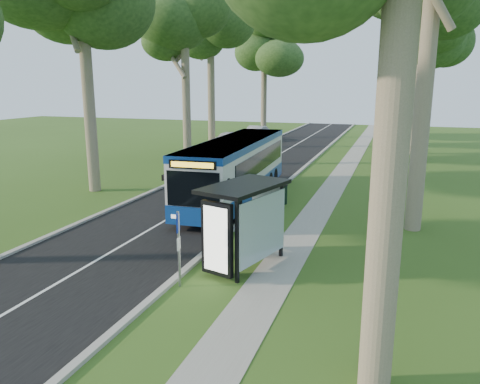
% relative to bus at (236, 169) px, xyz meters
% --- Properties ---
extents(ground, '(120.00, 120.00, 0.00)m').
position_rel_bus_xyz_m(ground, '(1.66, -8.47, -1.73)').
color(ground, '#34541A').
rests_on(ground, ground).
extents(road, '(7.00, 100.00, 0.02)m').
position_rel_bus_xyz_m(road, '(-1.84, 1.53, -1.72)').
color(road, black).
rests_on(road, ground).
extents(kerb_east, '(0.25, 100.00, 0.12)m').
position_rel_bus_xyz_m(kerb_east, '(1.66, 1.53, -1.67)').
color(kerb_east, '#9E9B93').
rests_on(kerb_east, ground).
extents(kerb_west, '(0.25, 100.00, 0.12)m').
position_rel_bus_xyz_m(kerb_west, '(-5.34, 1.53, -1.67)').
color(kerb_west, '#9E9B93').
rests_on(kerb_west, ground).
extents(centre_line, '(0.12, 100.00, 0.00)m').
position_rel_bus_xyz_m(centre_line, '(-1.84, 1.53, -1.71)').
color(centre_line, white).
rests_on(centre_line, road).
extents(footpath, '(1.50, 100.00, 0.02)m').
position_rel_bus_xyz_m(footpath, '(4.66, 1.53, -1.72)').
color(footpath, gray).
rests_on(footpath, ground).
extents(bus, '(3.22, 12.73, 3.35)m').
position_rel_bus_xyz_m(bus, '(0.00, 0.00, 0.00)').
color(bus, silver).
rests_on(bus, ground).
extents(bus_stop_sign, '(0.13, 0.35, 2.49)m').
position_rel_bus_xyz_m(bus_stop_sign, '(2.02, -11.22, -0.18)').
color(bus_stop_sign, gray).
rests_on(bus_stop_sign, ground).
extents(bus_shelter, '(2.70, 3.79, 2.93)m').
position_rel_bus_xyz_m(bus_shelter, '(3.52, -9.27, 0.35)').
color(bus_shelter, black).
rests_on(bus_shelter, ground).
extents(litter_bin, '(0.61, 0.61, 1.06)m').
position_rel_bus_xyz_m(litter_bin, '(2.60, 0.06, -1.20)').
color(litter_bin, black).
rests_on(litter_bin, ground).
extents(car_white, '(2.43, 5.18, 1.71)m').
position_rel_bus_xyz_m(car_white, '(-7.59, 19.27, -0.88)').
color(car_white, silver).
rests_on(car_white, ground).
extents(car_silver, '(1.96, 5.07, 1.65)m').
position_rel_bus_xyz_m(car_silver, '(-6.78, 26.19, -0.91)').
color(car_silver, '#B0B2B8').
rests_on(car_silver, ground).
extents(tree_west_c, '(5.20, 5.20, 12.97)m').
position_rel_bus_xyz_m(tree_west_c, '(-7.34, 9.53, 7.89)').
color(tree_west_c, '#7A6B56').
rests_on(tree_west_c, ground).
extents(tree_west_d, '(5.20, 5.20, 16.27)m').
position_rel_bus_xyz_m(tree_west_d, '(-9.34, 19.53, 10.31)').
color(tree_west_d, '#7A6B56').
rests_on(tree_west_d, ground).
extents(tree_west_e, '(5.20, 5.20, 14.39)m').
position_rel_bus_xyz_m(tree_west_e, '(-6.84, 29.53, 8.93)').
color(tree_west_e, '#7A6B56').
rests_on(tree_west_e, ground).
extents(tree_east_d, '(5.20, 5.20, 14.17)m').
position_rel_bus_xyz_m(tree_east_d, '(9.66, 21.53, 8.77)').
color(tree_east_d, '#7A6B56').
rests_on(tree_east_d, ground).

